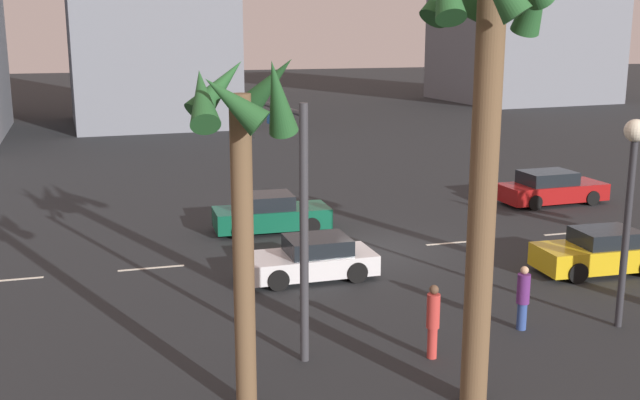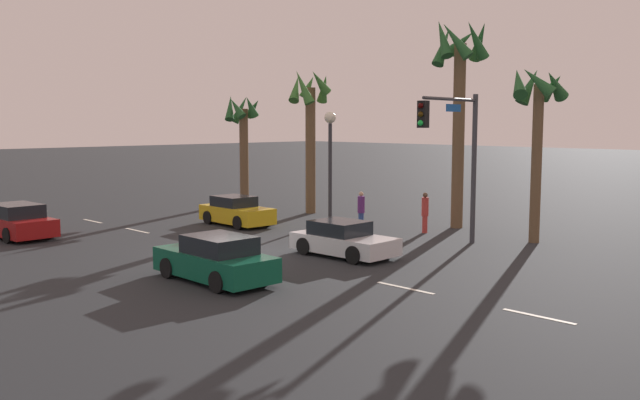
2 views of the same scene
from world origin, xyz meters
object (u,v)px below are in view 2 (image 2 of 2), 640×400
(streetlamp, at_px, (330,144))
(pedestrian_0, at_px, (425,211))
(palm_tree_2, at_px, (243,128))
(palm_tree_1, at_px, (310,115))
(pedestrian_1, at_px, (361,209))
(car_1, at_px, (236,212))
(traffic_signal, at_px, (457,144))
(palm_tree_0, at_px, (537,111))
(car_2, at_px, (216,260))
(palm_tree_3, at_px, (459,83))
(car_0, at_px, (343,240))
(car_3, at_px, (14,222))

(streetlamp, height_order, pedestrian_0, streetlamp)
(pedestrian_0, bearing_deg, palm_tree_2, 172.87)
(palm_tree_1, height_order, palm_tree_2, palm_tree_1)
(pedestrian_1, bearing_deg, streetlamp, 168.40)
(pedestrian_0, bearing_deg, car_1, -149.88)
(traffic_signal, bearing_deg, palm_tree_0, 65.40)
(pedestrian_1, bearing_deg, pedestrian_0, 18.26)
(car_2, height_order, pedestrian_1, pedestrian_1)
(streetlamp, relative_size, palm_tree_1, 0.70)
(pedestrian_1, distance_m, palm_tree_3, 7.22)
(car_0, xyz_separation_m, car_2, (0.05, -5.71, 0.07))
(pedestrian_1, bearing_deg, car_2, -69.95)
(pedestrian_1, relative_size, palm_tree_0, 0.23)
(pedestrian_0, distance_m, palm_tree_1, 9.42)
(car_3, relative_size, pedestrian_1, 2.79)
(car_3, distance_m, palm_tree_2, 16.06)
(car_3, relative_size, traffic_signal, 0.79)
(car_1, distance_m, pedestrian_0, 8.90)
(streetlamp, distance_m, pedestrian_0, 6.14)
(traffic_signal, relative_size, palm_tree_1, 0.78)
(car_3, distance_m, traffic_signal, 18.67)
(streetlamp, bearing_deg, palm_tree_3, 25.71)
(pedestrian_0, relative_size, pedestrian_1, 1.06)
(palm_tree_2, bearing_deg, pedestrian_1, -13.12)
(car_1, relative_size, palm_tree_1, 0.52)
(streetlamp, xyz_separation_m, palm_tree_1, (-2.93, 1.47, 1.39))
(palm_tree_3, bearing_deg, palm_tree_0, -13.89)
(car_1, height_order, pedestrian_0, pedestrian_0)
(car_0, distance_m, palm_tree_1, 12.89)
(streetlamp, relative_size, pedestrian_0, 3.00)
(car_0, bearing_deg, car_1, 167.50)
(car_2, relative_size, palm_tree_0, 0.60)
(traffic_signal, bearing_deg, palm_tree_1, 164.36)
(car_3, xyz_separation_m, palm_tree_1, (3.22, 14.30, 4.54))
(car_2, xyz_separation_m, palm_tree_2, (-16.33, 14.03, 3.86))
(car_1, height_order, palm_tree_0, palm_tree_0)
(car_1, relative_size, pedestrian_0, 2.22)
(pedestrian_0, xyz_separation_m, pedestrian_1, (-2.91, -0.96, -0.07))
(car_0, bearing_deg, palm_tree_0, 65.43)
(car_2, bearing_deg, palm_tree_2, 139.34)
(car_0, bearing_deg, streetlamp, 137.58)
(car_2, distance_m, palm_tree_0, 14.44)
(streetlamp, bearing_deg, car_3, -115.61)
(palm_tree_0, height_order, palm_tree_3, palm_tree_3)
(car_3, height_order, pedestrian_1, pedestrian_1)
(car_1, height_order, car_2, car_2)
(streetlamp, bearing_deg, car_0, -42.42)
(traffic_signal, bearing_deg, car_3, -142.78)
(traffic_signal, relative_size, pedestrian_0, 3.33)
(car_3, relative_size, streetlamp, 0.88)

